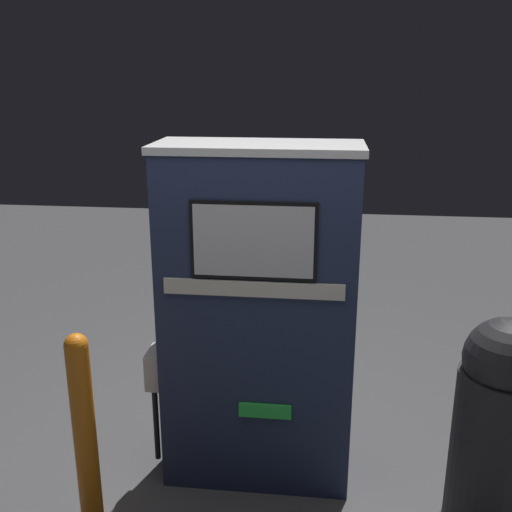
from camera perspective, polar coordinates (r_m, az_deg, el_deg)
name	(u,v)px	position (r m, az deg, el deg)	size (l,w,h in m)	color
ground_plane	(254,493)	(3.65, -0.22, -21.63)	(14.00, 14.00, 0.00)	#4C4C4F
gas_pump	(258,319)	(3.34, 0.17, -6.02)	(1.15, 0.49, 1.94)	#232D4C
safety_bollard	(84,430)	(3.24, -16.03, -15.63)	(0.12, 0.12, 1.10)	orange
trash_bin	(498,423)	(3.38, 22.08, -14.49)	(0.45, 0.45, 1.15)	#232326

